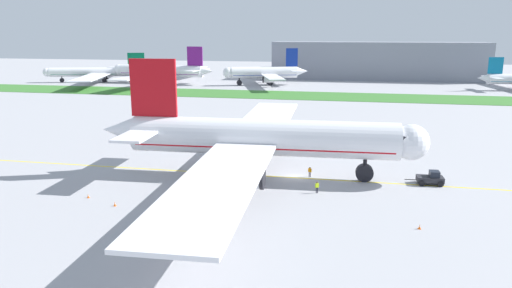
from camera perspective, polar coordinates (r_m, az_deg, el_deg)
The scene contains 15 objects.
ground_plane at distance 78.30m, azimuth 4.51°, elevation -3.93°, with size 600.00×600.00×0.00m, color #9E9EA3.
apron_taxi_line at distance 78.05m, azimuth 4.48°, elevation -3.98°, with size 280.00×0.36×0.01m, color yellow.
grass_median_strip at distance 177.64m, azimuth 8.60°, elevation 5.60°, with size 320.00×24.00×0.10m, color #38722D.
airliner_foreground at distance 76.88m, azimuth 0.27°, elevation 0.70°, with size 52.71×82.60×18.74m.
pushback_tug at distance 78.94m, azimuth 19.96°, elevation -3.82°, with size 5.77×2.71×2.15m.
ground_crew_wingwalker_port at distance 78.35m, azimuth 6.38°, elevation -3.17°, with size 0.58×0.35×1.69m.
ground_crew_marshaller_front at distance 70.82m, azimuth 7.22°, elevation -4.97°, with size 0.53×0.45×1.72m.
traffic_cone_near_nose at distance 68.17m, azimuth -16.35°, elevation -6.82°, with size 0.36×0.36×0.58m.
traffic_cone_port_wing at distance 61.40m, azimuth 18.77°, elevation -9.24°, with size 0.36×0.36×0.58m.
traffic_cone_starboard_wing at distance 72.52m, azimuth -19.22°, elevation -5.82°, with size 0.36×0.36×0.58m.
service_truck_baggage_loader at distance 115.64m, azimuth -13.03°, elevation 2.19°, with size 5.19×3.24×3.08m.
parked_airliner_far_left at distance 237.20m, azimuth -18.02°, elevation 8.07°, with size 48.61×80.55×13.37m.
parked_airliner_far_centre at distance 222.05m, azimuth -10.99°, elevation 8.45°, with size 48.76×77.20×16.60m.
parked_airliner_far_right at distance 212.80m, azimuth 1.12°, elevation 8.42°, with size 36.36×55.99×15.87m.
terminal_building at distance 245.47m, azimuth 14.13°, elevation 9.51°, with size 100.99×20.00×18.00m, color gray.
Camera 1 is at (8.89, -74.33, 22.95)m, focal length 33.85 mm.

